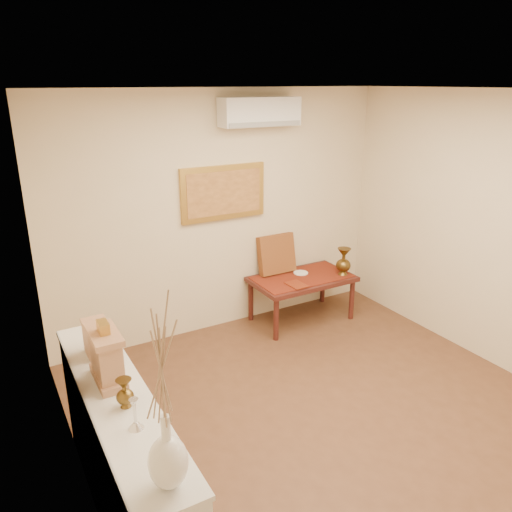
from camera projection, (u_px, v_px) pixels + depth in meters
floor at (344, 429)px, 4.18m from camera, size 4.50×4.50×0.00m
ceiling at (368, 90)px, 3.29m from camera, size 4.50×4.50×0.00m
wall_back at (223, 214)px, 5.58m from camera, size 4.00×0.02×2.70m
wall_left at (79, 346)px, 2.80m from camera, size 0.02×4.50×2.70m
white_vase at (163, 396)px, 2.16m from camera, size 0.19×0.19×0.98m
candlestick at (135, 414)px, 2.67m from camera, size 0.09×0.09×0.18m
brass_urn_small at (124, 389)px, 2.84m from camera, size 0.10×0.10×0.23m
table_cloth at (302, 277)px, 5.93m from camera, size 1.14×0.59×0.01m
brass_urn_tall at (344, 259)px, 5.94m from camera, size 0.18×0.18×0.40m
plate at (301, 273)px, 6.03m from camera, size 0.18×0.18×0.01m
menu at (296, 285)px, 5.68m from camera, size 0.19×0.26×0.01m
cushion at (276, 254)px, 5.99m from camera, size 0.47×0.20×0.48m
display_ledge at (123, 459)px, 3.17m from camera, size 0.37×2.02×0.98m
mantel_clock at (107, 356)px, 3.07m from camera, size 0.17×0.36×0.41m
wooden_chest at (97, 338)px, 3.40m from camera, size 0.16×0.21×0.24m
low_table at (302, 282)px, 5.96m from camera, size 1.20×0.70×0.55m
painting at (223, 193)px, 5.47m from camera, size 1.00×0.06×0.60m
ac_unit at (260, 112)px, 5.29m from camera, size 0.90×0.25×0.30m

